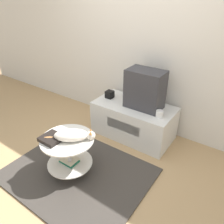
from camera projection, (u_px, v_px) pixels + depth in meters
ground_plane at (78, 174)px, 2.62m from camera, size 12.00×12.00×0.00m
wall_back at (143, 41)px, 3.03m from camera, size 8.00×0.05×2.60m
rug at (78, 173)px, 2.62m from camera, size 1.62×1.28×0.02m
tv_stand at (133, 120)px, 3.21m from camera, size 1.15×0.60×0.50m
tv at (145, 89)px, 2.91m from camera, size 0.50×0.31×0.53m
speaker at (110, 94)px, 3.28m from camera, size 0.11×0.11×0.11m
mug at (160, 114)px, 2.78m from camera, size 0.09×0.09×0.09m
coffee_table at (69, 151)px, 2.49m from camera, size 0.60×0.60×0.48m
dvd_box at (52, 138)px, 2.37m from camera, size 0.22×0.22×0.04m
cat at (73, 135)px, 2.35m from camera, size 0.48×0.40×0.12m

